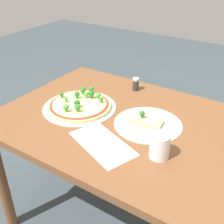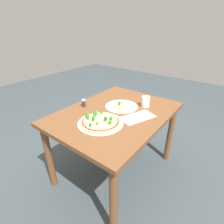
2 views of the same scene
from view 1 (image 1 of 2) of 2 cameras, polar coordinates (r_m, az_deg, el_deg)
ground_plane at (r=1.83m, az=1.46°, el=-20.93°), size 8.00×8.00×0.00m
dining_table at (r=1.40m, az=1.80°, el=-4.68°), size 1.17×0.87×0.72m
pizza_tray_whole at (r=1.45m, az=-6.57°, el=1.46°), size 0.37×0.37×0.07m
pizza_tray_slice at (r=1.31m, az=7.10°, el=-2.17°), size 0.32×0.32×0.06m
drinking_cup at (r=1.10m, az=9.66°, el=-6.81°), size 0.08×0.08×0.10m
condiment_shaker at (r=1.61m, az=4.83°, el=5.68°), size 0.04×0.04×0.07m
paper_menu at (r=1.18m, az=-1.97°, el=-6.42°), size 0.34×0.26×0.00m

